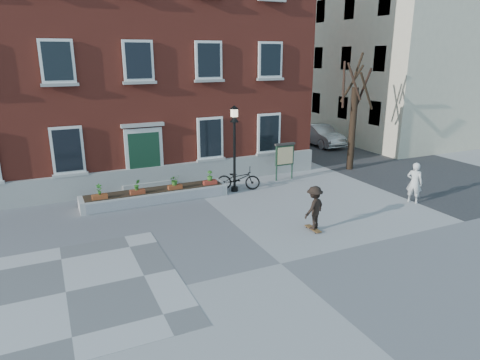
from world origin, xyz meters
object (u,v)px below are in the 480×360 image
lamp_post (234,137)px  skateboarder (314,208)px  parked_car (320,135)px  bicycle (238,179)px  notice_board (285,155)px  bystander (414,183)px

lamp_post → skateboarder: 5.64m
parked_car → skateboarder: (-8.89, -12.29, 0.15)m
bicycle → lamp_post: (-0.27, -0.17, 2.01)m
bicycle → lamp_post: bearing=148.3°
lamp_post → notice_board: size_ratio=2.10×
parked_car → lamp_post: 11.97m
lamp_post → skateboarder: bearing=-82.7°
lamp_post → bystander: bearing=-36.5°
bystander → notice_board: bearing=0.7°
parked_car → lamp_post: lamp_post is taller
parked_car → skateboarder: bearing=-125.1°
parked_car → notice_board: size_ratio=2.30×
lamp_post → notice_board: (3.03, 0.66, -1.28)m
notice_board → skateboarder: bearing=-111.3°
lamp_post → notice_board: 3.35m
parked_car → bystander: bearing=-105.4°
skateboarder → bicycle: bearing=94.3°
bystander → lamp_post: bearing=22.9°
parked_car → notice_board: notice_board is taller
parked_car → bicycle: bearing=-143.2°
bicycle → skateboarder: size_ratio=1.21×
parked_car → lamp_post: size_ratio=1.10×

